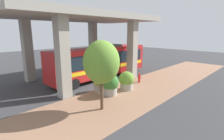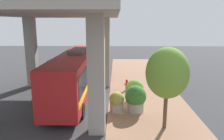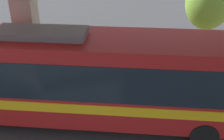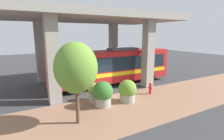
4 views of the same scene
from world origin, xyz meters
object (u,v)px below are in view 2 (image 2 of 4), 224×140
object	(u,v)px
bus	(76,72)
planter_back	(135,90)
street_tree_near	(167,73)
parked_car	(57,68)
fire_hydrant	(127,85)
planter_middle	(135,98)
planter_front	(117,102)

from	to	relation	value
bus	planter_back	world-z (taller)	bus
street_tree_near	parked_car	distance (m)	15.49
fire_hydrant	planter_middle	world-z (taller)	planter_middle
planter_middle	street_tree_near	bearing A→B (deg)	122.55
planter_front	planter_middle	bearing A→B (deg)	-176.49
planter_front	planter_back	distance (m)	2.58
bus	planter_back	distance (m)	5.15
fire_hydrant	planter_front	world-z (taller)	planter_front
planter_front	bus	bearing A→B (deg)	-45.80
planter_middle	fire_hydrant	bearing A→B (deg)	-85.50
bus	fire_hydrant	bearing A→B (deg)	-162.27
planter_back	street_tree_near	distance (m)	5.28
bus	planter_front	size ratio (longest dim) A/B	8.98
fire_hydrant	planter_back	distance (m)	2.80
planter_front	parked_car	size ratio (longest dim) A/B	0.34
planter_middle	street_tree_near	size ratio (longest dim) A/B	0.39
fire_hydrant	planter_front	size ratio (longest dim) A/B	0.72
planter_middle	street_tree_near	xyz separation A→B (m)	(-1.52, 2.38, 2.37)
planter_middle	parked_car	size ratio (longest dim) A/B	0.45
planter_middle	planter_back	distance (m)	2.08
fire_hydrant	street_tree_near	xyz separation A→B (m)	(-1.90, 7.19, 2.80)
bus	planter_front	world-z (taller)	bus
bus	street_tree_near	distance (m)	8.61
bus	parked_car	bearing A→B (deg)	-61.66
fire_hydrant	parked_car	size ratio (longest dim) A/B	0.25
planter_middle	parked_car	bearing A→B (deg)	-50.02
fire_hydrant	planter_front	distance (m)	4.98
bus	planter_front	distance (m)	5.07
planter_front	street_tree_near	distance (m)	4.48
bus	street_tree_near	world-z (taller)	street_tree_near
bus	fire_hydrant	xyz separation A→B (m)	(-4.34, -1.39, -1.53)
bus	street_tree_near	bearing A→B (deg)	137.05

